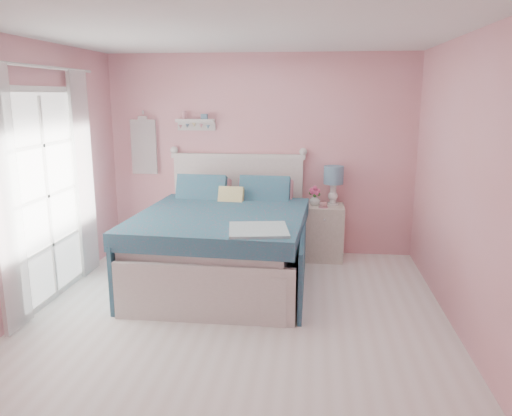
% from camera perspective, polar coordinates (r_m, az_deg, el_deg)
% --- Properties ---
extents(floor, '(4.50, 4.50, 0.00)m').
position_cam_1_polar(floor, '(4.78, -2.45, -12.96)').
color(floor, white).
rests_on(floor, ground).
extents(room_shell, '(4.50, 4.50, 4.50)m').
position_cam_1_polar(room_shell, '(4.33, -2.65, 6.26)').
color(room_shell, pink).
rests_on(room_shell, floor).
extents(bed, '(1.88, 2.32, 1.32)m').
position_cam_1_polar(bed, '(5.69, -3.64, -4.05)').
color(bed, silver).
rests_on(bed, floor).
extents(nightstand, '(0.49, 0.48, 0.71)m').
position_cam_1_polar(nightstand, '(6.47, 7.75, -2.73)').
color(nightstand, beige).
rests_on(nightstand, floor).
extents(table_lamp, '(0.25, 0.25, 0.50)m').
position_cam_1_polar(table_lamp, '(6.39, 8.86, 3.41)').
color(table_lamp, white).
rests_on(table_lamp, nightstand).
extents(vase, '(0.15, 0.15, 0.14)m').
position_cam_1_polar(vase, '(6.37, 6.71, 0.96)').
color(vase, silver).
rests_on(vase, nightstand).
extents(teacup, '(0.13, 0.13, 0.08)m').
position_cam_1_polar(teacup, '(6.26, 7.71, 0.40)').
color(teacup, '#CB888A').
rests_on(teacup, nightstand).
extents(roses, '(0.14, 0.11, 0.12)m').
position_cam_1_polar(roses, '(6.35, 6.72, 1.95)').
color(roses, '#DD4B84').
rests_on(roses, vase).
extents(wall_shelf, '(0.50, 0.15, 0.25)m').
position_cam_1_polar(wall_shelf, '(6.63, -6.92, 9.76)').
color(wall_shelf, silver).
rests_on(wall_shelf, room_shell).
extents(hanging_dress, '(0.34, 0.03, 0.72)m').
position_cam_1_polar(hanging_dress, '(6.84, -12.69, 6.82)').
color(hanging_dress, white).
rests_on(hanging_dress, room_shell).
extents(french_door, '(0.04, 1.32, 2.16)m').
position_cam_1_polar(french_door, '(5.45, -22.81, 1.19)').
color(french_door, silver).
rests_on(french_door, floor).
extents(curtain_near, '(0.04, 0.40, 2.32)m').
position_cam_1_polar(curtain_near, '(4.78, -26.68, 0.61)').
color(curtain_near, white).
rests_on(curtain_near, floor).
extents(curtain_far, '(0.04, 0.40, 2.32)m').
position_cam_1_polar(curtain_far, '(6.06, -19.09, 3.59)').
color(curtain_far, white).
rests_on(curtain_far, floor).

